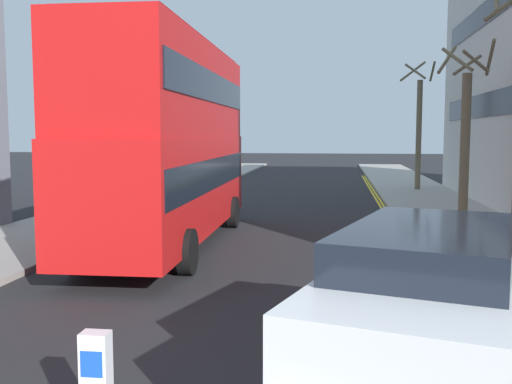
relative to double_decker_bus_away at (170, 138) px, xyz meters
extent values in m
cube|color=#9E9991|center=(8.76, 2.46, -2.96)|extent=(4.00, 80.00, 0.14)
cube|color=#9E9991|center=(-4.24, 2.46, -2.96)|extent=(4.00, 80.00, 0.14)
cube|color=yellow|center=(6.66, 0.46, -3.03)|extent=(0.10, 56.00, 0.01)
cube|color=yellow|center=(6.50, 0.46, -3.03)|extent=(0.10, 56.00, 0.01)
cube|color=white|center=(2.26, -10.59, -2.29)|extent=(0.28, 0.20, 0.95)
cube|color=blue|center=(2.26, -10.70, -2.10)|extent=(0.22, 0.01, 0.26)
cube|color=red|center=(0.00, 0.00, -1.29)|extent=(2.73, 10.85, 2.60)
cube|color=red|center=(0.00, 0.00, 1.26)|extent=(2.68, 10.63, 2.50)
cube|color=black|center=(0.00, 0.00, -0.99)|extent=(2.75, 10.42, 0.84)
cube|color=black|center=(0.00, 0.00, 1.36)|extent=(2.74, 10.20, 0.80)
cube|color=yellow|center=(-0.12, 5.38, 0.26)|extent=(2.00, 0.10, 0.44)
cube|color=maroon|center=(0.00, 0.00, 2.56)|extent=(2.46, 9.77, 0.10)
cylinder|color=black|center=(-1.32, 3.32, -2.51)|extent=(0.32, 1.05, 1.04)
cylinder|color=black|center=(1.18, 3.37, -2.51)|extent=(0.32, 1.05, 1.04)
cylinder|color=black|center=(-1.18, -3.38, -2.51)|extent=(0.32, 1.05, 1.04)
cylinder|color=black|center=(1.32, -3.32, -2.51)|extent=(0.32, 1.05, 1.04)
cube|color=white|center=(5.60, -9.36, -2.09)|extent=(3.19, 5.05, 1.50)
cube|color=black|center=(5.65, -9.22, -1.29)|extent=(2.53, 3.42, 0.76)
cube|color=orange|center=(5.60, -9.36, -2.04)|extent=(3.10, 4.70, 0.10)
cylinder|color=black|center=(5.16, -7.71, -2.69)|extent=(0.41, 0.71, 0.68)
cylinder|color=#6B6047|center=(9.16, 6.11, -0.33)|extent=(0.34, 0.34, 5.13)
cylinder|color=#6B6047|center=(9.90, 6.05, 2.76)|extent=(0.26, 1.54, 1.12)
cylinder|color=#6B6047|center=(9.23, 6.58, 2.57)|extent=(1.01, 0.27, 0.75)
cylinder|color=#6B6047|center=(8.51, 6.51, 2.77)|extent=(0.91, 1.39, 1.14)
cylinder|color=#6B6047|center=(8.71, 5.68, 2.67)|extent=(0.99, 1.01, 0.95)
cylinder|color=#6B6047|center=(9.32, 5.63, 2.60)|extent=(1.05, 0.46, 0.80)
cylinder|color=#6B6047|center=(8.95, 16.71, 0.02)|extent=(0.29, 0.29, 5.82)
cylinder|color=#6B6047|center=(9.57, 16.71, 3.37)|extent=(0.13, 1.29, 0.95)
cylinder|color=#6B6047|center=(8.64, 17.39, 3.46)|extent=(1.46, 0.74, 1.13)
cylinder|color=#6B6047|center=(8.62, 16.22, 3.34)|extent=(1.07, 0.78, 0.90)
camera|label=1|loc=(4.58, -15.95, 0.12)|focal=41.47mm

